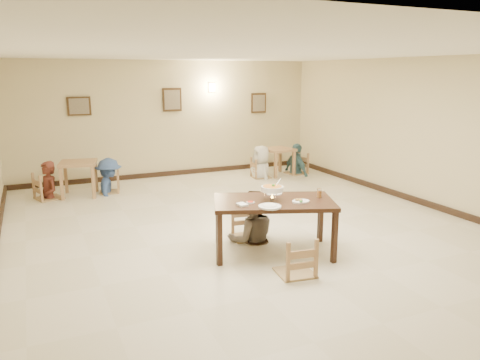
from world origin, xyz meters
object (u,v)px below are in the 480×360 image
chair_far (247,210)px  bg_diner_a (46,161)px  bg_diner_b (108,158)px  bg_table_right (278,153)px  bg_chair_rl (261,159)px  curry_warmer (272,189)px  bg_chair_ll (47,174)px  main_diner (252,191)px  bg_chair_lr (109,173)px  chair_near (296,238)px  main_table (274,205)px  bg_chair_rr (297,154)px  bg_diner_c (261,146)px  bg_diner_d (297,144)px  drink_glass (319,193)px  bg_table_left (78,168)px

chair_far → bg_diner_a: bearing=133.9°
bg_diner_b → bg_table_right: bearing=-77.7°
bg_chair_rl → bg_diner_a: (-5.17, -0.01, 0.34)m
chair_far → bg_diner_a: bg_diner_a is taller
curry_warmer → bg_chair_ll: 5.61m
main_diner → bg_chair_lr: 4.48m
curry_warmer → bg_chair_lr: curry_warmer is taller
bg_diner_b → chair_near: bearing=-152.7°
main_table → bg_chair_rr: (3.29, 4.80, -0.21)m
bg_chair_ll → bg_table_right: bearing=-108.2°
bg_diner_c → bg_diner_d: (1.09, 0.03, -0.02)m
bg_chair_rr → main_diner: bearing=-48.0°
drink_glass → main_table: bearing=168.1°
bg_chair_rl → bg_diner_b: size_ratio=0.61×
main_diner → bg_diner_d: bearing=-115.9°
main_table → bg_chair_ll: bg_chair_ll is taller
bg_chair_ll → bg_chair_rl: 5.17m
chair_near → bg_diner_b: bearing=-67.1°
chair_far → bg_diner_d: bearing=58.4°
bg_table_right → bg_diner_d: (0.54, -0.05, 0.24)m
bg_chair_rl → bg_chair_rr: 1.09m
chair_far → bg_chair_rr: (3.38, 4.06, 0.04)m
bg_table_left → bg_chair_ll: 0.65m
chair_far → bg_chair_rl: chair_far is taller
main_table → bg_diner_a: size_ratio=1.21×
main_table → bg_diner_c: size_ratio=1.19×
bg_chair_rr → bg_diner_a: (-6.26, -0.04, 0.29)m
curry_warmer → bg_table_right: size_ratio=0.45×
main_table → bg_chair_rr: 5.83m
chair_near → bg_diner_a: size_ratio=0.62×
curry_warmer → bg_table_right: bearing=60.2°
bg_chair_ll → bg_diner_d: bearing=-108.7°
chair_near → bg_table_left: bearing=-61.0°
drink_glass → bg_table_right: drink_glass is taller
bg_chair_ll → bg_diner_d: (6.26, 0.04, 0.28)m
drink_glass → bg_chair_rl: size_ratio=0.14×
chair_near → drink_glass: 1.10m
chair_far → curry_warmer: size_ratio=2.67×
bg_table_right → bg_chair_ll: (-5.72, -0.09, -0.04)m
curry_warmer → drink_glass: (0.72, -0.16, -0.11)m
main_table → bg_chair_rr: bg_chair_rr is taller
main_table → chair_far: size_ratio=2.04×
bg_table_right → bg_table_left: bearing=-179.0°
chair_near → bg_chair_rr: bg_chair_rr is taller
bg_chair_ll → bg_chair_lr: bg_chair_ll is taller
curry_warmer → bg_diner_d: (3.31, 4.79, -0.18)m
bg_chair_rr → bg_diner_b: (-4.97, -0.01, 0.26)m
chair_near → bg_chair_ll: 6.27m
main_table → bg_chair_rl: size_ratio=2.07×
bg_chair_ll → bg_chair_lr: (1.29, 0.03, -0.08)m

